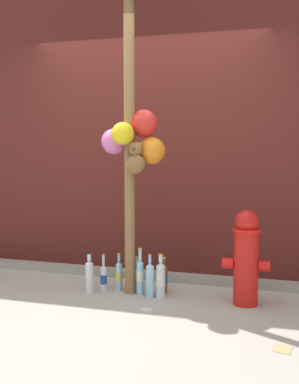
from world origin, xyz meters
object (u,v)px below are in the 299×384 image
bottle_0 (150,280)px  bottle_2 (119,275)px  fire_hydrant (246,257)px  bottle_6 (164,278)px  memorial_post (133,117)px  bottle_7 (161,279)px  bottle_1 (89,276)px  bottle_4 (137,278)px  bottle_3 (104,277)px  bottle_5 (140,276)px

bottle_0 → bottle_2: bottle_0 is taller
fire_hydrant → bottle_6: fire_hydrant is taller
memorial_post → bottle_7: 1.47m
bottle_1 → bottle_4: size_ratio=1.16×
bottle_2 → bottle_3: (-0.14, -0.04, -0.02)m
bottle_4 → bottle_5: size_ratio=0.76×
memorial_post → bottle_4: (0.02, 0.06, -1.48)m
bottle_3 → fire_hydrant: bearing=-1.8°
bottle_4 → bottle_5: bottle_5 is taller
bottle_2 → bottle_6: 0.43m
fire_hydrant → bottle_6: bearing=171.3°
fire_hydrant → bottle_0: fire_hydrant is taller
bottle_3 → bottle_5: bearing=-6.5°
bottle_0 → bottle_3: size_ratio=1.16×
bottle_7 → bottle_1: bearing=-175.9°
bottle_2 → bottle_0: bearing=-21.7°
memorial_post → bottle_4: size_ratio=9.18×
bottle_6 → memorial_post: bearing=-160.2°
bottle_0 → bottle_6: 0.19m
bottle_0 → bottle_1: 0.57m
bottle_4 → memorial_post: bearing=-104.6°
fire_hydrant → bottle_4: fire_hydrant is taller
bottle_4 → fire_hydrant: bearing=-4.7°
bottle_2 → bottle_3: size_ratio=1.03×
bottle_0 → bottle_7: size_ratio=0.98×
bottle_4 → bottle_5: 0.11m
bottle_0 → bottle_6: (0.09, 0.17, -0.03)m
fire_hydrant → bottle_5: 0.98m
fire_hydrant → bottle_4: (-1.00, 0.08, -0.28)m
bottle_2 → bottle_3: bottle_2 is taller
bottle_7 → bottle_5: bearing=169.5°
fire_hydrant → bottle_1: size_ratio=2.15×
memorial_post → bottle_4: bearing=75.4°
fire_hydrant → bottle_1: (-1.41, -0.09, -0.25)m
bottle_5 → bottle_6: 0.23m
bottle_1 → bottle_4: 0.44m
bottle_6 → bottle_7: 0.16m
bottle_2 → bottle_4: bottle_2 is taller
memorial_post → bottle_6: size_ratio=9.01×
bottle_0 → bottle_3: 0.50m
bottle_5 → fire_hydrant: bearing=0.1°
fire_hydrant → bottle_0: (-0.84, -0.06, -0.25)m
bottle_1 → bottle_6: size_ratio=1.14×
bottle_1 → bottle_0: bearing=3.0°
bottle_4 → bottle_3: bearing=-172.4°
bottle_2 → bottle_6: bottle_2 is taller
memorial_post → bottle_0: 1.46m
bottle_6 → fire_hydrant: bearing=-8.7°
memorial_post → bottle_4: memorial_post is taller
bottle_1 → bottle_7: bearing=4.1°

